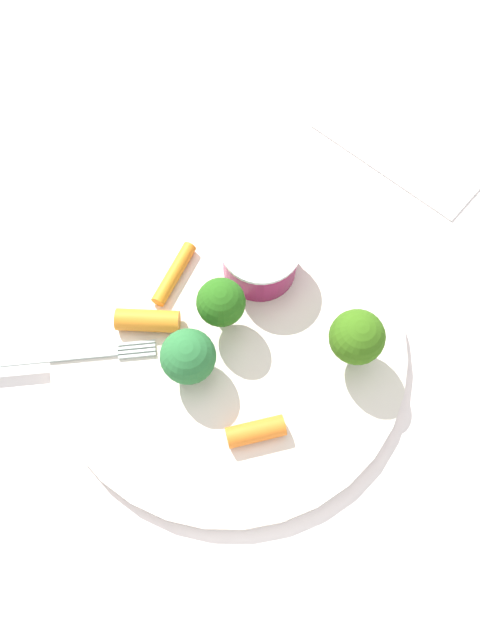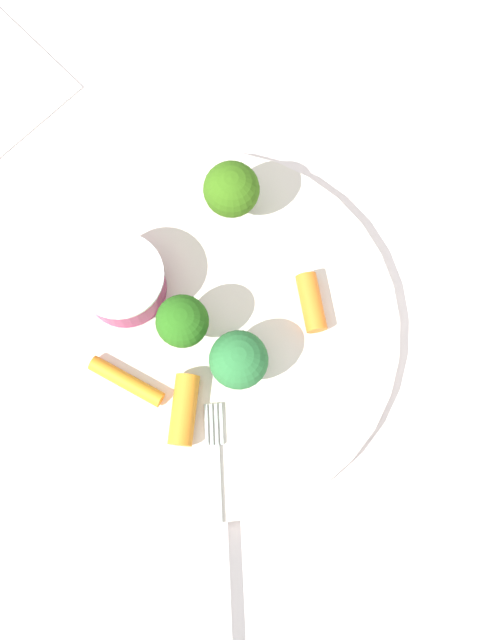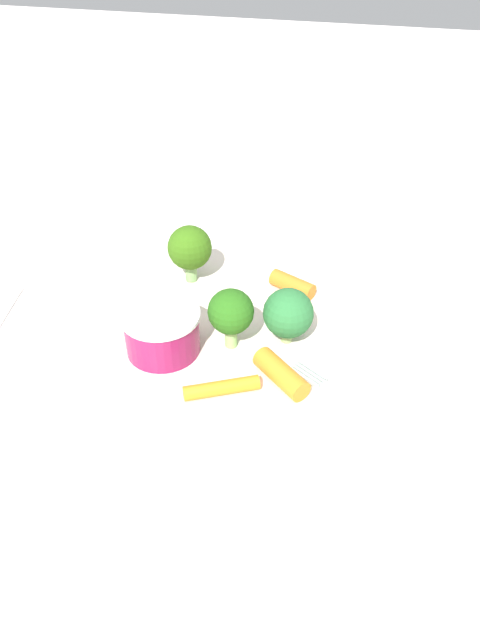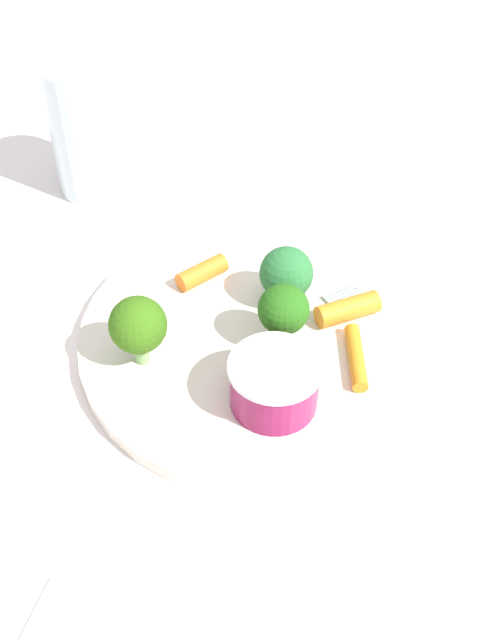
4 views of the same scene
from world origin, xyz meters
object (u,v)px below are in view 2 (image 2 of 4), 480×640
Objects in this scene: broccoli_floret_1 at (231,190)px; carrot_stick_0 at (123,376)px; carrot_stick_1 at (184,410)px; fork at (218,528)px; broccoli_floret_2 at (243,357)px; carrot_stick_2 at (311,303)px; broccoli_floret_0 at (182,322)px; sauce_cup at (123,282)px; plate at (210,328)px.

carrot_stick_0 is at bearing -155.88° from broccoli_floret_1.
carrot_stick_1 is 0.32× the size of fork.
carrot_stick_2 is at bearing 6.35° from broccoli_floret_2.
carrot_stick_2 is (0.08, -0.03, -0.03)m from broccoli_floret_0.
carrot_stick_1 is at bearing -64.19° from carrot_stick_0.
broccoli_floret_2 is at bearing -64.55° from broccoli_floret_0.
carrot_stick_2 is at bearing -13.53° from carrot_stick_0.
carrot_stick_2 is at bearing -87.76° from broccoli_floret_1.
broccoli_floret_1 is 0.12m from broccoli_floret_2.
carrot_stick_1 is 1.16× the size of carrot_stick_2.
broccoli_floret_1 is 0.15m from carrot_stick_1.
fork is (-0.08, -0.08, -0.03)m from broccoli_floret_2.
broccoli_floret_0 reaches higher than fork.
broccoli_floret_1 is at bearing 58.91° from broccoli_floret_2.
broccoli_floret_2 is at bearing -28.69° from carrot_stick_0.
carrot_stick_2 is at bearing -22.53° from broccoli_floret_0.
broccoli_floret_0 reaches higher than carrot_stick_0.
carrot_stick_2 is at bearing -40.28° from sauce_cup.
carrot_stick_2 is (0.14, -0.03, 0.00)m from carrot_stick_0.
plate is at bearing 95.69° from broccoli_floret_2.
broccoli_floret_2 is 0.86× the size of carrot_stick_0.
broccoli_floret_0 is at bearing 1.88° from carrot_stick_0.
sauce_cup reaches higher than fork.
sauce_cup is at bearing 120.32° from plate.
broccoli_floret_1 is at bearing 4.32° from sauce_cup.
fork is at bearing -133.61° from broccoli_floret_2.
sauce_cup is 0.10m from broccoli_floret_1.
broccoli_floret_2 is at bearing 4.53° from carrot_stick_1.
sauce_cup reaches higher than carrot_stick_1.
sauce_cup is at bearing 108.57° from broccoli_floret_0.
broccoli_floret_0 is (-0.02, 0.01, 0.04)m from plate.
sauce_cup reaches higher than plate.
carrot_stick_0 is 1.16× the size of carrot_stick_1.
broccoli_floret_1 is at bearing 24.12° from carrot_stick_0.
broccoli_floret_0 is 0.10m from broccoli_floret_1.
broccoli_floret_0 is at bearing -71.43° from sauce_cup.
broccoli_floret_2 is (0.02, -0.04, -0.01)m from broccoli_floret_0.
plate is 0.07m from sauce_cup.
fork reaches higher than plate.
carrot_stick_0 is at bearing 166.47° from carrot_stick_2.
broccoli_floret_2 is 0.06m from carrot_stick_1.
plate is 6.56× the size of carrot_stick_2.
carrot_stick_1 reaches higher than plate.
broccoli_floret_1 is 0.15m from carrot_stick_0.
fork is (-0.14, -0.18, -0.03)m from broccoli_floret_1.
carrot_stick_2 is (0.00, -0.09, -0.03)m from broccoli_floret_1.
broccoli_floret_0 is at bearing 158.50° from plate.
broccoli_floret_1 is 1.14× the size of broccoli_floret_2.
fork is at bearing -103.09° from sauce_cup.
broccoli_floret_1 reaches higher than fork.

